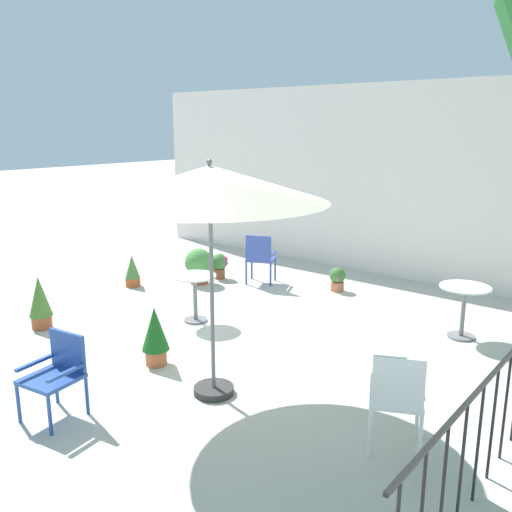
% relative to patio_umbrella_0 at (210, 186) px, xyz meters
% --- Properties ---
extents(ground_plane, '(60.00, 60.00, 0.00)m').
position_rel_patio_umbrella_0_xyz_m(ground_plane, '(-0.85, 1.27, -2.27)').
color(ground_plane, beige).
extents(villa_facade, '(11.54, 0.30, 3.62)m').
position_rel_patio_umbrella_0_xyz_m(villa_facade, '(-0.85, 5.74, -0.46)').
color(villa_facade, white).
rests_on(villa_facade, ground).
extents(patio_umbrella_0, '(2.42, 2.42, 2.53)m').
position_rel_patio_umbrella_0_xyz_m(patio_umbrella_0, '(0.00, 0.00, 0.00)').
color(patio_umbrella_0, '#2D2D2D').
rests_on(patio_umbrella_0, ground).
extents(cafe_table_0, '(0.63, 0.63, 0.71)m').
position_rel_patio_umbrella_0_xyz_m(cafe_table_0, '(-1.77, 1.48, -1.78)').
color(cafe_table_0, white).
rests_on(cafe_table_0, ground).
extents(cafe_table_1, '(0.67, 0.67, 0.74)m').
position_rel_patio_umbrella_0_xyz_m(cafe_table_1, '(1.53, 3.34, -1.76)').
color(cafe_table_1, white).
rests_on(cafe_table_1, ground).
extents(patio_chair_0, '(0.61, 0.60, 0.96)m').
position_rel_patio_umbrella_0_xyz_m(patio_chair_0, '(2.01, 0.23, -1.71)').
color(patio_chair_0, white).
rests_on(patio_chair_0, ground).
extents(patio_chair_1, '(0.62, 0.59, 0.92)m').
position_rel_patio_umbrella_0_xyz_m(patio_chair_1, '(-2.27, 3.63, -1.74)').
color(patio_chair_1, '#374A9C').
rests_on(patio_chair_1, ground).
extents(patio_chair_2, '(0.56, 0.56, 0.84)m').
position_rel_patio_umbrella_0_xyz_m(patio_chair_2, '(-0.89, -1.30, -1.78)').
color(patio_chair_2, '#254896').
rests_on(patio_chair_2, ground).
extents(potted_plant_0, '(0.34, 0.34, 0.74)m').
position_rel_patio_umbrella_0_xyz_m(potted_plant_0, '(-1.06, 0.10, -1.87)').
color(potted_plant_0, '#C5653B').
rests_on(potted_plant_0, ground).
extents(potted_plant_1, '(0.33, 0.32, 0.48)m').
position_rel_patio_umbrella_0_xyz_m(potted_plant_1, '(-3.09, 3.42, -1.99)').
color(potted_plant_1, '#955131').
rests_on(potted_plant_1, ground).
extents(potted_plant_2, '(0.51, 0.51, 0.66)m').
position_rel_patio_umbrella_0_xyz_m(potted_plant_2, '(-3.16, 2.93, -1.91)').
color(potted_plant_2, '#9B4F2E').
rests_on(potted_plant_2, ground).
extents(potted_plant_3, '(0.27, 0.27, 0.58)m').
position_rel_patio_umbrella_0_xyz_m(potted_plant_3, '(-3.95, 2.04, -1.99)').
color(potted_plant_3, '#AB5029').
rests_on(potted_plant_3, ground).
extents(potted_plant_4, '(0.28, 0.28, 0.42)m').
position_rel_patio_umbrella_0_xyz_m(potted_plant_4, '(-0.93, 4.14, -2.05)').
color(potted_plant_4, '#C56B4A').
rests_on(potted_plant_4, ground).
extents(potted_plant_5, '(0.33, 0.33, 0.77)m').
position_rel_patio_umbrella_0_xyz_m(potted_plant_5, '(-3.28, -0.13, -1.87)').
color(potted_plant_5, '#A4502E').
rests_on(potted_plant_5, ground).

